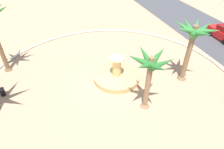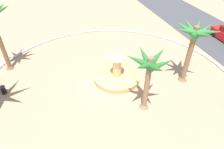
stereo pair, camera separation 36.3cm
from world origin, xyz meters
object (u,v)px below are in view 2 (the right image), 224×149
object	(u,v)px
fountain	(117,76)
palm_tree_by_curb	(149,69)
palm_tree_far_side	(194,38)
trash_bin	(3,90)

from	to	relation	value
fountain	palm_tree_by_curb	xyz separation A→B (m)	(3.86, 0.93, 3.26)
fountain	palm_tree_by_curb	size ratio (longest dim) A/B	0.88
palm_tree_far_side	trash_bin	size ratio (longest dim) A/B	7.34
palm_tree_far_side	trash_bin	distance (m)	15.75
fountain	trash_bin	size ratio (longest dim) A/B	5.68
fountain	palm_tree_far_side	bearing A→B (deg)	72.02
fountain	palm_tree_by_curb	world-z (taller)	palm_tree_by_curb
palm_tree_far_side	palm_tree_by_curb	bearing A→B (deg)	-66.21
fountain	trash_bin	world-z (taller)	fountain
palm_tree_by_curb	palm_tree_far_side	bearing A→B (deg)	113.79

